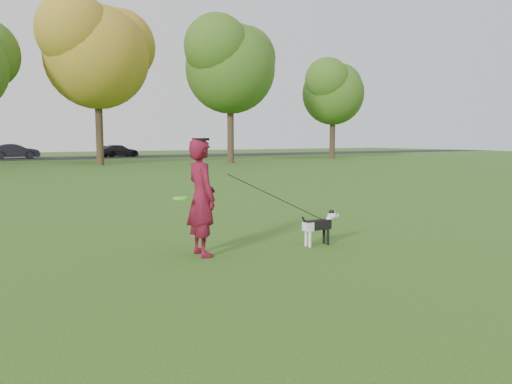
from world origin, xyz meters
TOP-DOWN VIEW (x-y plane):
  - ground at (0.00, 0.00)m, footprint 120.00×120.00m
  - road at (0.00, 40.00)m, footprint 120.00×7.00m
  - man at (-0.54, -0.39)m, footprint 0.45×0.68m
  - dog at (1.54, -0.72)m, footprint 0.80×0.16m
  - car_mid at (-0.11, 40.00)m, footprint 3.90×1.48m
  - car_right at (8.80, 40.00)m, footprint 4.11×2.46m
  - man_held_items at (0.76, -0.58)m, footprint 2.68×0.47m
  - tree_row at (-1.43, 26.07)m, footprint 51.74×8.86m

SIDE VIEW (x-z plane):
  - ground at x=0.00m, z-range 0.00..0.00m
  - road at x=0.00m, z-range 0.00..0.02m
  - dog at x=1.54m, z-range 0.07..0.68m
  - car_right at x=8.80m, z-range 0.02..1.14m
  - car_mid at x=-0.11m, z-range 0.02..1.29m
  - man_held_items at x=0.76m, z-range 0.13..1.57m
  - man at x=-0.54m, z-range 0.00..1.84m
  - tree_row at x=-1.43m, z-range 1.40..13.41m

